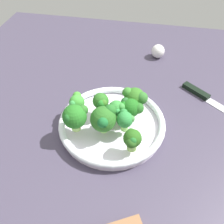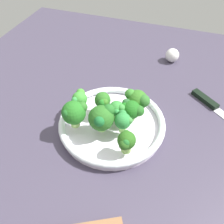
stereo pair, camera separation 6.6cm
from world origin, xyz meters
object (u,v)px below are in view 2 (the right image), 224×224
(broccoli_floret_8, at_px, (103,101))
(knife, at_px, (217,108))
(broccoli_floret_5, at_px, (74,113))
(broccoli_floret_3, at_px, (79,99))
(broccoli_floret_1, at_px, (137,100))
(broccoli_floret_6, at_px, (131,110))
(broccoli_floret_4, at_px, (116,110))
(broccoli_floret_2, at_px, (126,141))
(broccoli_floret_0, at_px, (102,118))
(broccoli_floret_7, at_px, (123,121))
(bowl, at_px, (112,124))
(garlic_bulb, at_px, (172,55))

(broccoli_floret_8, bearing_deg, knife, -154.52)
(broccoli_floret_5, bearing_deg, broccoli_floret_3, -75.69)
(broccoli_floret_1, distance_m, broccoli_floret_6, 0.04)
(broccoli_floret_3, height_order, broccoli_floret_4, broccoli_floret_4)
(broccoli_floret_2, bearing_deg, broccoli_floret_8, -48.06)
(broccoli_floret_0, distance_m, broccoli_floret_8, 0.07)
(broccoli_floret_2, bearing_deg, broccoli_floret_5, -13.91)
(broccoli_floret_1, xyz_separation_m, broccoli_floret_8, (0.09, 0.03, -0.00))
(broccoli_floret_6, height_order, broccoli_floret_7, same)
(bowl, distance_m, knife, 0.33)
(broccoli_floret_2, height_order, broccoli_floret_6, broccoli_floret_2)
(broccoli_floret_8, distance_m, garlic_bulb, 0.40)
(bowl, height_order, broccoli_floret_4, broccoli_floret_4)
(broccoli_floret_1, height_order, broccoli_floret_7, broccoli_floret_1)
(broccoli_floret_2, distance_m, garlic_bulb, 0.49)
(broccoli_floret_4, xyz_separation_m, garlic_bulb, (-0.09, -0.39, -0.04))
(bowl, relative_size, broccoli_floret_1, 4.10)
(broccoli_floret_1, distance_m, broccoli_floret_5, 0.18)
(broccoli_floret_6, xyz_separation_m, broccoli_floret_8, (0.08, -0.00, 0.00))
(broccoli_floret_2, height_order, broccoli_floret_8, same)
(broccoli_floret_1, bearing_deg, bowl, 47.19)
(knife, bearing_deg, bowl, 31.99)
(broccoli_floret_0, distance_m, broccoli_floret_7, 0.06)
(broccoli_floret_0, bearing_deg, knife, -143.53)
(broccoli_floret_5, xyz_separation_m, knife, (-0.37, -0.23, -0.07))
(broccoli_floret_5, height_order, garlic_bulb, broccoli_floret_5)
(broccoli_floret_2, xyz_separation_m, broccoli_floret_3, (0.17, -0.11, -0.01))
(broccoli_floret_2, relative_size, broccoli_floret_6, 0.94)
(broccoli_floret_3, bearing_deg, broccoli_floret_0, 146.22)
(broccoli_floret_1, relative_size, broccoli_floret_5, 0.93)
(broccoli_floret_8, bearing_deg, garlic_bulb, -110.43)
(broccoli_floret_3, bearing_deg, broccoli_floret_4, 174.10)
(knife, bearing_deg, broccoli_floret_1, 27.28)
(broccoli_floret_3, relative_size, knife, 0.24)
(broccoli_floret_6, bearing_deg, broccoli_floret_0, 45.98)
(broccoli_floret_2, relative_size, broccoli_floret_7, 1.04)
(broccoli_floret_3, relative_size, broccoli_floret_7, 0.89)
(broccoli_floret_3, xyz_separation_m, broccoli_floret_5, (-0.02, 0.07, 0.02))
(broccoli_floret_1, xyz_separation_m, broccoli_floret_3, (0.16, 0.04, -0.01))
(bowl, xyz_separation_m, broccoli_floret_3, (0.10, -0.02, 0.05))
(broccoli_floret_5, xyz_separation_m, broccoli_floret_6, (-0.13, -0.07, -0.01))
(broccoli_floret_1, distance_m, garlic_bulb, 0.35)
(bowl, relative_size, garlic_bulb, 5.86)
(broccoli_floret_2, bearing_deg, broccoli_floret_1, -85.25)
(broccoli_floret_5, bearing_deg, broccoli_floret_7, -169.37)
(broccoli_floret_2, bearing_deg, broccoli_floret_6, -80.35)
(broccoli_floret_2, bearing_deg, knife, -129.01)
(broccoli_floret_7, relative_size, knife, 0.27)
(broccoli_floret_5, xyz_separation_m, garlic_bulb, (-0.19, -0.45, -0.05))
(broccoli_floret_4, bearing_deg, broccoli_floret_1, -131.22)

